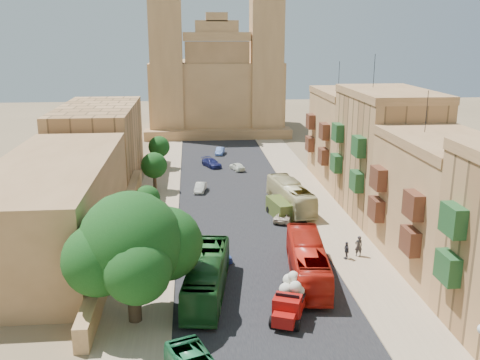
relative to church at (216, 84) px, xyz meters
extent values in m
plane|color=brown|center=(0.00, -78.61, -9.52)|extent=(260.00, 260.00, 0.00)
cube|color=black|center=(0.00, -48.61, -9.51)|extent=(14.00, 140.00, 0.01)
cube|color=#9E8567|center=(9.50, -48.61, -9.51)|extent=(5.00, 140.00, 0.01)
cube|color=#9E8567|center=(-9.50, -48.61, -9.51)|extent=(5.00, 140.00, 0.01)
cube|color=#9E8567|center=(7.00, -48.61, -9.46)|extent=(0.25, 140.00, 0.12)
cube|color=#9E8567|center=(-7.00, -48.61, -9.46)|extent=(0.25, 140.00, 0.12)
cube|color=#1F4E25|center=(11.55, -77.69, -4.96)|extent=(0.90, 2.20, 2.00)
cube|color=#1F4E25|center=(11.55, -77.69, -1.60)|extent=(0.90, 2.20, 2.00)
cube|color=#A97B4C|center=(16.00, -67.61, -4.27)|extent=(8.00, 14.00, 10.50)
cube|color=olive|center=(16.00, -67.61, 1.38)|extent=(8.20, 14.00, 0.80)
cylinder|color=black|center=(15.00, -64.81, 3.58)|extent=(0.06, 0.06, 3.60)
cube|color=#552C1C|center=(11.55, -71.53, -5.53)|extent=(0.90, 2.20, 2.00)
cube|color=#552C1C|center=(11.55, -63.69, -5.53)|extent=(0.90, 2.20, 2.00)
cube|color=#552C1C|center=(11.55, -71.53, -2.59)|extent=(0.90, 2.20, 2.00)
cube|color=#552C1C|center=(11.55, -63.69, -2.59)|extent=(0.90, 2.20, 2.00)
cube|color=tan|center=(16.00, -53.61, -3.02)|extent=(8.00, 14.00, 13.00)
cube|color=olive|center=(16.00, -53.61, 3.88)|extent=(8.20, 14.00, 0.80)
cylinder|color=black|center=(15.00, -50.81, 6.08)|extent=(0.06, 0.06, 3.60)
cube|color=#1F4E25|center=(11.55, -57.53, -4.58)|extent=(0.90, 2.20, 2.00)
cube|color=#1F4E25|center=(11.55, -49.69, -4.58)|extent=(0.90, 2.20, 2.00)
cube|color=#1F4E25|center=(11.55, -57.53, -0.94)|extent=(0.90, 2.20, 2.00)
cube|color=#1F4E25|center=(11.55, -49.69, -0.94)|extent=(0.90, 2.20, 2.00)
cube|color=#A97B4C|center=(16.00, -39.61, -3.77)|extent=(8.00, 14.00, 11.50)
cube|color=olive|center=(16.00, -39.61, 2.38)|extent=(8.20, 14.00, 0.80)
cylinder|color=black|center=(15.00, -36.81, 4.58)|extent=(0.06, 0.06, 3.60)
cube|color=#552C1C|center=(11.55, -43.53, -5.15)|extent=(0.90, 2.20, 2.00)
cube|color=#552C1C|center=(11.55, -35.69, -5.15)|extent=(0.90, 2.20, 2.00)
cube|color=#552C1C|center=(11.55, -43.53, -1.93)|extent=(0.90, 2.20, 2.00)
cube|color=#552C1C|center=(11.55, -35.69, -1.93)|extent=(0.90, 2.20, 2.00)
cube|color=#A97B4C|center=(-12.50, -58.61, -8.62)|extent=(1.00, 40.00, 1.80)
cube|color=olive|center=(-18.00, -60.61, -5.32)|extent=(10.00, 28.00, 8.40)
cube|color=tan|center=(-18.00, -34.61, -4.52)|extent=(10.00, 22.00, 10.00)
cube|color=#A97B4C|center=(0.00, 2.39, -2.52)|extent=(26.00, 20.00, 14.00)
cube|color=olive|center=(0.00, -8.11, -8.62)|extent=(28.00, 4.00, 1.80)
cube|color=olive|center=(0.00, -6.41, 0.48)|extent=(12.00, 2.00, 16.00)
cube|color=#A97B4C|center=(0.00, -6.41, 9.38)|extent=(12.60, 2.40, 1.60)
cube|color=#A97B4C|center=(0.00, -6.41, 11.08)|extent=(8.00, 2.00, 2.40)
cube|color=#A97B4C|center=(0.00, -6.41, 12.88)|extent=(4.00, 2.00, 1.60)
cube|color=#A97B4C|center=(-9.50, -5.11, 4.98)|extent=(6.00, 6.00, 29.00)
cube|color=#A97B4C|center=(9.50, -5.11, 4.98)|extent=(6.00, 6.00, 29.00)
cylinder|color=#36281B|center=(-9.50, -74.61, -7.72)|extent=(0.94, 0.94, 3.59)
sphere|color=#0E3410|center=(-9.50, -74.61, -3.66)|extent=(7.17, 7.17, 7.17)
sphere|color=#0E3410|center=(-7.23, -73.48, -4.23)|extent=(5.29, 5.29, 5.29)
sphere|color=#0E3410|center=(-11.58, -75.46, -4.42)|extent=(4.91, 4.91, 4.91)
sphere|color=#0E3410|center=(-8.93, -76.88, -4.61)|extent=(4.53, 4.53, 4.53)
sphere|color=#0E3410|center=(-10.54, -72.54, -2.91)|extent=(4.15, 4.15, 4.15)
cylinder|color=#36281B|center=(-10.00, -66.61, -8.53)|extent=(0.44, 0.44, 1.97)
sphere|color=#0E3410|center=(-10.00, -66.61, -6.54)|extent=(2.87, 2.87, 2.87)
cylinder|color=#36281B|center=(-10.00, -54.61, -8.58)|extent=(0.44, 0.44, 1.87)
sphere|color=#0E3410|center=(-10.00, -54.61, -6.69)|extent=(2.72, 2.72, 2.72)
cylinder|color=#36281B|center=(-10.00, -42.61, -8.38)|extent=(0.44, 0.44, 2.28)
sphere|color=#0E3410|center=(-10.00, -42.61, -6.08)|extent=(3.31, 3.31, 3.31)
cylinder|color=#36281B|center=(-10.00, -30.61, -8.42)|extent=(0.44, 0.44, 2.19)
sphere|color=#0E3410|center=(-10.00, -30.61, -6.21)|extent=(3.18, 3.18, 3.18)
cube|color=#9C0F0C|center=(1.89, -74.08, -8.41)|extent=(3.01, 3.69, 0.80)
cube|color=black|center=(1.89, -74.08, -7.96)|extent=(3.06, 3.75, 0.11)
cube|color=#9C0F0C|center=(1.12, -75.97, -8.32)|extent=(2.29, 2.10, 1.60)
cube|color=#9C0F0C|center=(0.72, -76.95, -8.67)|extent=(1.80, 1.55, 0.89)
cube|color=black|center=(1.12, -75.97, -7.70)|extent=(1.59, 0.71, 0.80)
cylinder|color=black|center=(0.00, -76.37, -9.12)|extent=(0.59, 0.86, 0.80)
cylinder|color=black|center=(1.64, -77.04, -9.12)|extent=(0.59, 0.86, 0.80)
cylinder|color=black|center=(1.47, -72.76, -9.12)|extent=(0.59, 0.86, 0.80)
cylinder|color=black|center=(3.11, -73.43, -9.12)|extent=(0.59, 0.86, 0.80)
sphere|color=beige|center=(1.28, -74.40, -7.74)|extent=(0.97, 0.97, 0.97)
sphere|color=beige|center=(2.20, -74.49, -7.74)|extent=(0.97, 0.97, 0.97)
sphere|color=beige|center=(2.09, -73.59, -7.74)|extent=(0.97, 0.97, 0.97)
sphere|color=beige|center=(1.59, -73.86, -7.25)|extent=(0.89, 0.89, 0.89)
sphere|color=beige|center=(1.88, -74.93, -7.30)|extent=(0.89, 0.89, 0.89)
sphere|color=beige|center=(1.85, -74.16, -6.86)|extent=(0.80, 0.80, 0.80)
cube|color=#475620|center=(4.45, -53.67, -8.59)|extent=(2.87, 4.81, 1.86)
cylinder|color=black|center=(3.92, -55.39, -9.14)|extent=(0.44, 0.79, 0.74)
cylinder|color=black|center=(5.64, -55.01, -9.14)|extent=(0.44, 0.79, 0.74)
cylinder|color=black|center=(3.25, -52.33, -9.14)|extent=(0.44, 0.79, 0.74)
cylinder|color=black|center=(4.97, -51.95, -9.14)|extent=(0.44, 0.79, 0.74)
imported|color=#194D1E|center=(-4.30, -71.24, -7.96)|extent=(4.25, 11.45, 3.11)
imported|color=red|center=(4.00, -69.27, -7.91)|extent=(3.97, 11.72, 3.20)
imported|color=#C8BC85|center=(5.99, -50.99, -7.97)|extent=(4.09, 11.36, 3.09)
imported|color=#3E5EB4|center=(-3.11, -64.49, -8.85)|extent=(2.74, 4.20, 1.33)
imported|color=beige|center=(-4.23, -43.35, -8.95)|extent=(1.76, 3.59, 1.13)
imported|color=beige|center=(4.56, -55.08, -8.98)|extent=(3.06, 4.26, 1.08)
imported|color=navy|center=(-2.25, -30.40, -8.90)|extent=(3.33, 4.60, 1.24)
imported|color=white|center=(1.43, -32.82, -8.94)|extent=(2.38, 3.66, 1.16)
imported|color=#4F6FB9|center=(-0.50, -21.93, -8.94)|extent=(1.85, 3.63, 1.14)
imported|color=#282729|center=(9.64, -65.11, -8.53)|extent=(0.75, 0.53, 1.96)
imported|color=#323238|center=(8.38, -65.60, -8.70)|extent=(0.50, 1.00, 1.64)
camera|label=1|loc=(-5.27, -108.95, 10.17)|focal=40.00mm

